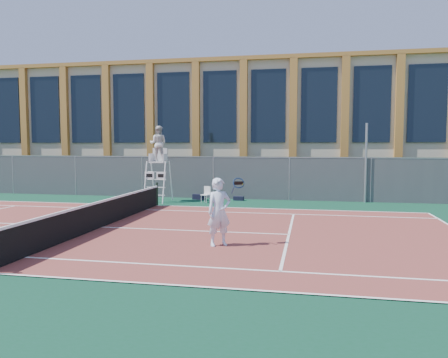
% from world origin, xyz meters
% --- Properties ---
extents(ground, '(120.00, 120.00, 0.00)m').
position_xyz_m(ground, '(0.00, 0.00, 0.00)').
color(ground, '#233814').
extents(apron, '(36.00, 20.00, 0.01)m').
position_xyz_m(apron, '(0.00, 1.00, 0.01)').
color(apron, '#0D3D25').
rests_on(apron, ground).
extents(tennis_court, '(23.77, 10.97, 0.02)m').
position_xyz_m(tennis_court, '(0.00, 0.00, 0.02)').
color(tennis_court, brown).
rests_on(tennis_court, apron).
extents(tennis_net, '(0.10, 11.30, 1.10)m').
position_xyz_m(tennis_net, '(0.00, 0.00, 0.54)').
color(tennis_net, black).
rests_on(tennis_net, ground).
extents(fence, '(40.00, 0.06, 2.20)m').
position_xyz_m(fence, '(0.00, 8.80, 1.10)').
color(fence, '#595E60').
rests_on(fence, ground).
extents(hedge, '(40.00, 1.40, 2.20)m').
position_xyz_m(hedge, '(0.00, 10.00, 1.10)').
color(hedge, black).
rests_on(hedge, ground).
extents(building, '(45.00, 10.60, 8.22)m').
position_xyz_m(building, '(0.00, 17.95, 4.15)').
color(building, beige).
rests_on(building, ground).
extents(steel_pole, '(0.12, 0.12, 3.93)m').
position_xyz_m(steel_pole, '(9.73, 8.70, 1.96)').
color(steel_pole, '#9EA0A5').
rests_on(steel_pole, ground).
extents(umpire_chair, '(1.08, 1.65, 3.85)m').
position_xyz_m(umpire_chair, '(-0.43, 7.05, 2.81)').
color(umpire_chair, white).
rests_on(umpire_chair, ground).
extents(plastic_chair, '(0.48, 0.48, 0.80)m').
position_xyz_m(plastic_chair, '(2.02, 7.12, 0.48)').
color(plastic_chair, silver).
rests_on(plastic_chair, apron).
extents(sports_bag_near, '(0.69, 0.37, 0.28)m').
position_xyz_m(sports_bag_near, '(1.36, 8.17, 0.15)').
color(sports_bag_near, black).
rests_on(sports_bag_near, apron).
extents(sports_bag_far, '(0.54, 0.27, 0.21)m').
position_xyz_m(sports_bag_far, '(3.46, 8.20, 0.11)').
color(sports_bag_far, black).
rests_on(sports_bag_far, apron).
extents(tennis_player, '(1.11, 0.85, 1.91)m').
position_xyz_m(tennis_player, '(4.55, -1.91, 0.99)').
color(tennis_player, silver).
rests_on(tennis_player, tennis_court).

